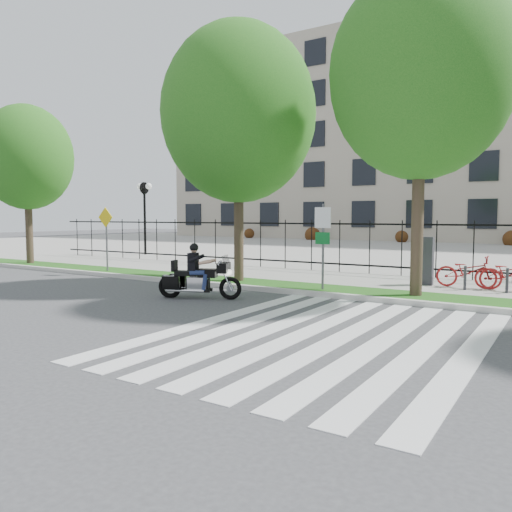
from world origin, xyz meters
The scene contains 15 objects.
ground centered at (0.00, 0.00, 0.00)m, with size 120.00×120.00×0.00m, color #3B3B3E.
curb centered at (0.00, 4.10, 0.07)m, with size 60.00×0.20×0.15m, color #B8B7AD.
grass_verge centered at (0.00, 4.95, 0.07)m, with size 60.00×1.50×0.15m, color #1D5114.
sidewalk centered at (0.00, 7.45, 0.07)m, with size 60.00×3.50×0.15m, color gray.
plaza centered at (0.00, 25.00, 0.05)m, with size 80.00×34.00×0.10m, color gray.
crosswalk_stripes centered at (4.83, 0.00, 0.01)m, with size 5.70×8.00×0.01m, color silver, non-canonical shape.
iron_fence centered at (0.00, 9.20, 1.15)m, with size 30.00×0.06×2.00m, color black, non-canonical shape.
office_building centered at (0.00, 44.92, 9.97)m, with size 60.00×21.90×20.15m.
lamp_post_left centered at (-12.00, 12.00, 3.21)m, with size 1.06×0.70×4.25m.
street_tree_0 centered at (-12.26, 4.95, 4.94)m, with size 4.11×4.11×7.17m.
street_tree_1 centered at (-0.59, 4.95, 5.63)m, with size 5.06×5.06×8.40m.
street_tree_2 centered at (5.25, 4.95, 6.01)m, with size 4.82×4.82×8.65m.
sign_pole_regulatory centered at (2.64, 4.58, 1.74)m, with size 0.50×0.09×2.50m.
sign_pole_warning centered at (-6.65, 4.58, 1.74)m, with size 0.78×0.09×2.49m.
motorcycle_rider centered at (0.07, 2.03, 0.62)m, with size 2.30×1.21×1.86m.
Camera 1 is at (8.82, -8.70, 2.28)m, focal length 35.00 mm.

